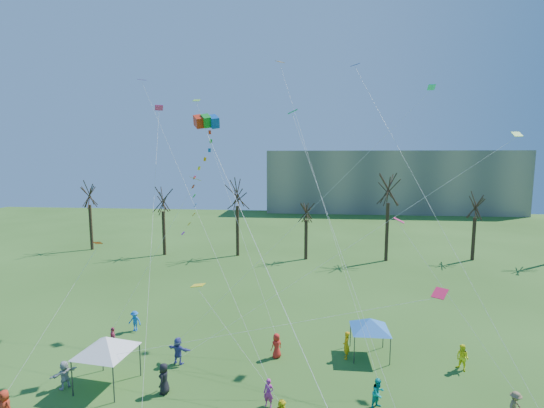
# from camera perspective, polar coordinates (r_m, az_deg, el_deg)

# --- Properties ---
(distant_building) EXTENTS (60.00, 14.00, 15.00)m
(distant_building) POSITION_cam_1_polar(r_m,az_deg,el_deg) (98.92, 17.26, 3.29)
(distant_building) COLOR gray
(distant_building) RESTS_ON ground
(bare_tree_row) EXTENTS (68.17, 8.09, 11.89)m
(bare_tree_row) POSITION_cam_1_polar(r_m,az_deg,el_deg) (50.52, 5.90, 0.18)
(bare_tree_row) COLOR black
(bare_tree_row) RESTS_ON ground
(big_box_kite) EXTENTS (5.59, 7.86, 21.20)m
(big_box_kite) POSITION_cam_1_polar(r_m,az_deg,el_deg) (25.42, -10.57, 2.87)
(big_box_kite) COLOR red
(big_box_kite) RESTS_ON ground
(canopy_tent_white) EXTENTS (4.04, 4.04, 3.05)m
(canopy_tent_white) POSITION_cam_1_polar(r_m,az_deg,el_deg) (25.54, -23.69, -18.77)
(canopy_tent_white) COLOR #3F3F44
(canopy_tent_white) RESTS_ON ground
(canopy_tent_blue) EXTENTS (3.53, 3.53, 2.65)m
(canopy_tent_blue) POSITION_cam_1_polar(r_m,az_deg,el_deg) (27.68, 14.53, -17.07)
(canopy_tent_blue) COLOR #3F3F44
(canopy_tent_blue) RESTS_ON ground
(festival_crowd) EXTENTS (26.90, 13.01, 1.86)m
(festival_crowd) POSITION_cam_1_polar(r_m,az_deg,el_deg) (23.96, -2.97, -24.68)
(festival_crowd) COLOR red
(festival_crowd) RESTS_ON ground
(small_kites_aloft) EXTENTS (28.71, 18.21, 31.13)m
(small_kites_aloft) POSITION_cam_1_polar(r_m,az_deg,el_deg) (26.30, 0.84, 7.48)
(small_kites_aloft) COLOR #FF300D
(small_kites_aloft) RESTS_ON ground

